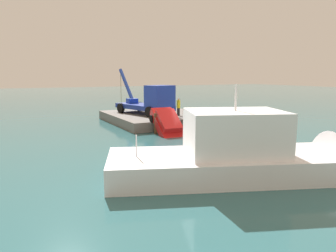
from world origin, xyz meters
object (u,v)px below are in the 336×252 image
crane_truck (150,101)px  dock_worker (178,107)px  salvaged_car (168,126)px  moored_yacht (290,167)px

crane_truck → dock_worker: (1.79, 2.18, -0.51)m
crane_truck → salvaged_car: size_ratio=2.37×
dock_worker → moored_yacht: moored_yacht is taller
dock_worker → salvaged_car: (4.15, -3.27, -1.03)m
salvaged_car → dock_worker: bearing=141.8°
crane_truck → moored_yacht: size_ratio=0.63×
crane_truck → moored_yacht: crane_truck is taller
crane_truck → dock_worker: 2.87m
salvaged_car → moored_yacht: 11.91m
dock_worker → moored_yacht: size_ratio=0.11×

